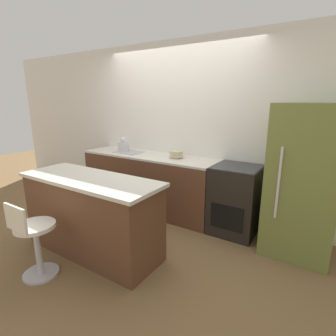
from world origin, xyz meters
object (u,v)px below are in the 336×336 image
stool_chair (34,240)px  mixing_bowl (176,154)px  oven_range (235,200)px  kettle (123,145)px  refrigerator (303,181)px

stool_chair → mixing_bowl: mixing_bowl is taller
oven_range → kettle: bearing=178.6°
mixing_bowl → oven_range: bearing=-2.9°
refrigerator → stool_chair: 2.91m
refrigerator → stool_chair: (-2.13, -1.93, -0.45)m
oven_range → stool_chair: size_ratio=1.12×
oven_range → refrigerator: refrigerator is taller
stool_chair → mixing_bowl: 2.15m
refrigerator → mixing_bowl: 1.72m
oven_range → kettle: size_ratio=4.06×
stool_chair → refrigerator: bearing=42.3°
mixing_bowl → kettle: bearing=180.0°
oven_range → mixing_bowl: bearing=177.1°
oven_range → mixing_bowl: (-0.95, 0.05, 0.51)m
oven_range → stool_chair: bearing=-124.3°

